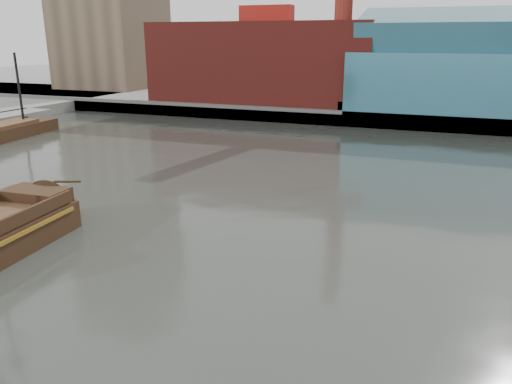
% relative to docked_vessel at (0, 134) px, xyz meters
% --- Properties ---
extents(ground, '(400.00, 400.00, 0.00)m').
position_rel_docked_vessel_xyz_m(ground, '(48.91, -32.82, -0.88)').
color(ground, '#272924').
rests_on(ground, ground).
extents(promenade_far, '(220.00, 60.00, 2.00)m').
position_rel_docked_vessel_xyz_m(promenade_far, '(48.91, 59.18, 0.12)').
color(promenade_far, slate).
rests_on(promenade_far, ground).
extents(seawall, '(220.00, 1.00, 2.60)m').
position_rel_docked_vessel_xyz_m(seawall, '(48.91, 29.68, 0.42)').
color(seawall, '#4C4C49').
rests_on(seawall, ground).
extents(docked_vessel, '(6.21, 20.60, 13.80)m').
position_rel_docked_vessel_xyz_m(docked_vessel, '(0.00, 0.00, 0.00)').
color(docked_vessel, black).
rests_on(docked_vessel, ground).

